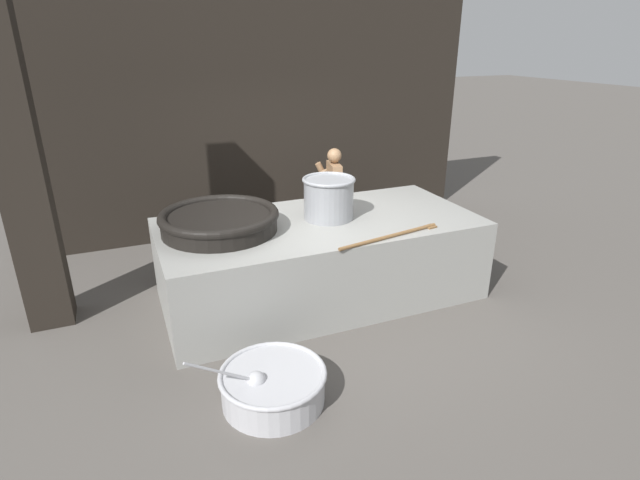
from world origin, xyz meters
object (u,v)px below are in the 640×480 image
(giant_wok_near, at_px, (219,220))
(stock_pot, at_px, (329,197))
(cook, at_px, (333,194))
(prep_bowl_vegetables, at_px, (273,385))

(giant_wok_near, bearing_deg, stock_pot, -2.98)
(giant_wok_near, height_order, cook, cook)
(prep_bowl_vegetables, bearing_deg, giant_wok_near, 90.49)
(cook, bearing_deg, prep_bowl_vegetables, 69.07)
(stock_pot, distance_m, cook, 1.57)
(giant_wok_near, bearing_deg, cook, 33.19)
(cook, relative_size, prep_bowl_vegetables, 1.23)
(cook, bearing_deg, stock_pot, 75.06)
(stock_pot, height_order, prep_bowl_vegetables, stock_pot)
(prep_bowl_vegetables, bearing_deg, cook, 57.64)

